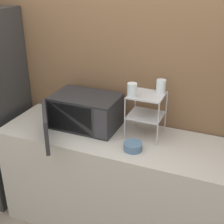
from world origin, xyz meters
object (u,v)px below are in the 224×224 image
(glass_front_left, at_px, (132,90))
(glass_back_right, at_px, (161,86))
(bowl, at_px, (133,146))
(dish_rack, at_px, (146,106))
(microwave, at_px, (84,112))

(glass_front_left, bearing_deg, glass_back_right, 41.30)
(glass_front_left, xyz_separation_m, bowl, (0.08, -0.18, -0.38))
(dish_rack, distance_m, glass_back_right, 0.19)
(dish_rack, height_order, glass_back_right, glass_back_right)
(dish_rack, distance_m, bowl, 0.35)
(microwave, relative_size, dish_rack, 2.06)
(microwave, xyz_separation_m, glass_back_right, (0.61, 0.14, 0.27))
(microwave, xyz_separation_m, glass_front_left, (0.43, -0.02, 0.27))
(glass_front_left, bearing_deg, microwave, 177.88)
(microwave, distance_m, bowl, 0.56)
(glass_front_left, xyz_separation_m, glass_back_right, (0.18, 0.16, 0.00))
(dish_rack, height_order, bowl, dish_rack)
(dish_rack, distance_m, glass_front_left, 0.20)
(glass_front_left, distance_m, bowl, 0.43)
(microwave, bearing_deg, glass_back_right, 13.28)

